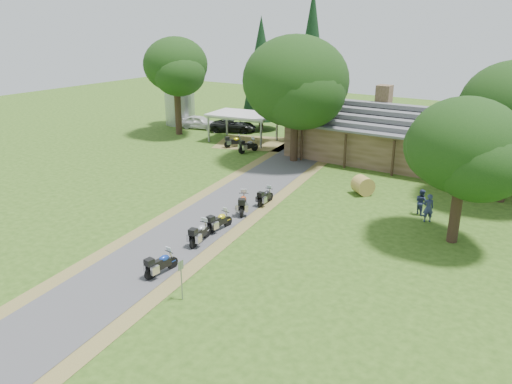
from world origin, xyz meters
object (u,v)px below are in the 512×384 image
Objects in this scene: motorcycle_row_d at (243,203)px; motorcycle_carport_b at (248,145)px; motorcycle_row_a at (161,263)px; motorcycle_row_b at (200,232)px; motorcycle_row_e at (265,196)px; motorcycle_row_c at (219,220)px; car_white_sedan at (199,120)px; hay_bale at (363,185)px; motorcycle_carport_a at (234,141)px; silo at (179,94)px; car_dark_suv at (233,122)px; carport at (243,127)px; lodge at (412,134)px.

motorcycle_row_d is 1.01× the size of motorcycle_carport_b.
motorcycle_row_b is (-0.67, 3.75, 0.03)m from motorcycle_row_a.
motorcycle_row_d is at bearing 166.62° from motorcycle_row_e.
car_white_sedan is at bearing 47.37° from motorcycle_row_c.
motorcycle_carport_a is at bearing 158.36° from hay_bale.
silo is 3.86× the size of motorcycle_row_a.
silo reaches higher than car_dark_suv.
carport reaches higher than car_dark_suv.
motorcycle_carport_a reaches higher than motorcycle_row_e.
motorcycle_row_a is at bearing -157.89° from car_white_sedan.
car_dark_suv is 6.88m from motorcycle_carport_a.
motorcycle_row_c is 19.67m from motorcycle_carport_a.
silo is 3.91× the size of motorcycle_carport_a.
car_dark_suv is at bearing 34.86° from motorcycle_row_a.
lodge reaches higher than motorcycle_row_d.
carport is at bearing -15.21° from silo.
motorcycle_carport_b reaches higher than motorcycle_row_c.
motorcycle_row_d is 1.18× the size of motorcycle_row_e.
motorcycle_carport_a is (11.53, -5.50, -2.84)m from silo.
motorcycle_row_d is (-0.41, 3.01, 0.07)m from motorcycle_row_c.
motorcycle_row_d is at bearing -131.88° from motorcycle_carport_b.
carport is 24.07m from motorcycle_row_b.
hay_bale is (-0.29, -9.87, -1.80)m from lodge.
motorcycle_row_c is at bearing -103.58° from lodge.
lodge reaches higher than motorcycle_row_b.
motorcycle_row_c is at bearing -169.55° from car_dark_suv.
hay_bale is (3.78, 16.19, 0.04)m from motorcycle_row_a.
lodge reaches higher than motorcycle_carport_a.
motorcycle_row_e is at bearing -37.36° from silo.
carport is 3.21× the size of motorcycle_row_d.
car_dark_suv is 28.29m from motorcycle_row_b.
motorcycle_row_a is at bearing -165.78° from motorcycle_row_c.
car_white_sedan reaches higher than motorcycle_row_a.
silo is at bearing 158.29° from carport.
hay_bale is (23.47, -10.87, -0.28)m from car_white_sedan.
car_white_sedan is (-23.76, 1.00, -1.53)m from lodge.
hay_bale is (4.62, 10.46, 0.03)m from motorcycle_row_c.
lodge is 23.83m from car_white_sedan.
hay_bale reaches higher than motorcycle_row_e.
motorcycle_row_d reaches higher than motorcycle_carport_b.
motorcycle_row_b is 0.94× the size of motorcycle_carport_b.
motorcycle_row_b is 1.10× the size of motorcycle_row_e.
motorcycle_carport_a is at bearing 7.95° from motorcycle_row_d.
motorcycle_carport_a is (0.75, -2.57, -0.79)m from carport.
motorcycle_carport_b is (2.17, -0.84, 0.07)m from motorcycle_carport_a.
lodge is 3.34× the size of carport.
motorcycle_row_d reaches higher than motorcycle_row_a.
motorcycle_row_e is at bearing -125.78° from motorcycle_carport_b.
lodge reaches higher than motorcycle_row_e.
lodge is at bearing -21.40° from motorcycle_row_e.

